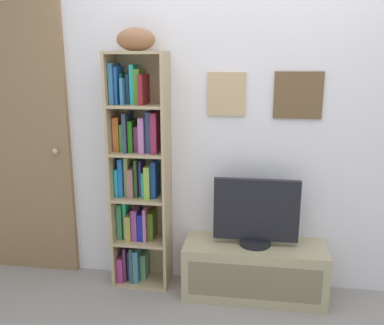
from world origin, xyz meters
name	(u,v)px	position (x,y,z in m)	size (l,w,h in m)	color
back_wall	(236,113)	(0.00, 1.13, 1.30)	(4.80, 0.08, 2.60)	silver
bookshelf	(138,175)	(-0.70, 1.00, 0.85)	(0.42, 0.26, 1.73)	tan
football	(136,39)	(-0.68, 0.97, 1.80)	(0.26, 0.15, 0.15)	#925C3B
tv_stand	(254,270)	(0.16, 0.91, 0.20)	(1.00, 0.37, 0.39)	tan
television	(256,214)	(0.16, 0.91, 0.63)	(0.59, 0.22, 0.48)	black
door	(19,144)	(-1.67, 1.08, 1.04)	(0.82, 0.09, 2.08)	olive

